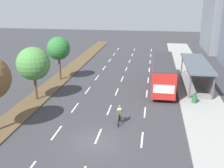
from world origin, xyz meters
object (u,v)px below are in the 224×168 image
object	(u,v)px
bus_shelter	(198,72)
trash_bin	(194,99)
cyclist	(119,115)
median_tree_second	(33,64)
bus	(163,71)
median_tree_third	(58,49)

from	to	relation	value
bus_shelter	trash_bin	xyz separation A→B (m)	(-1.08, -6.07, -1.29)
bus_shelter	cyclist	bearing A→B (deg)	-124.92
bus_shelter	median_tree_second	size ratio (longest dim) A/B	1.92
cyclist	trash_bin	distance (m)	9.04
cyclist	trash_bin	xyz separation A→B (m)	(7.08, 5.62, -0.22)
bus	trash_bin	distance (m)	6.17
median_tree_second	median_tree_third	xyz separation A→B (m)	(0.11, 7.22, 0.25)
bus_shelter	cyclist	xyz separation A→B (m)	(-8.16, -11.68, -1.08)
median_tree_third	bus	bearing A→B (deg)	-2.71
bus_shelter	bus	xyz separation A→B (m)	(-4.28, -1.01, 0.20)
bus_shelter	median_tree_second	distance (m)	19.38
median_tree_third	median_tree_second	bearing A→B (deg)	-90.83
cyclist	trash_bin	world-z (taller)	cyclist
bus	median_tree_third	distance (m)	13.51
cyclist	median_tree_third	bearing A→B (deg)	129.85
median_tree_third	trash_bin	xyz separation A→B (m)	(16.52, -5.69, -3.70)
median_tree_third	cyclist	bearing A→B (deg)	-50.15
cyclist	median_tree_second	size ratio (longest dim) A/B	0.32
bus	bus_shelter	bearing A→B (deg)	13.23
median_tree_second	bus	bearing A→B (deg)	26.14
bus_shelter	bus	bearing A→B (deg)	-166.77
bus_shelter	trash_bin	distance (m)	6.29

